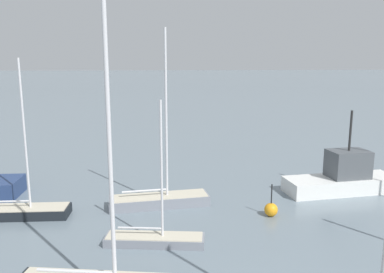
{
  "coord_description": "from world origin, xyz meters",
  "views": [
    {
      "loc": [
        -2.48,
        -8.68,
        7.62
      ],
      "look_at": [
        0.0,
        17.06,
        2.55
      ],
      "focal_mm": 36.52,
      "sensor_mm": 36.0,
      "label": 1
    }
  ],
  "objects_px": {
    "sailboat_1": "(24,210)",
    "fishing_boat_0": "(343,178)",
    "sailboat_7": "(160,198)",
    "channel_buoy_1": "(271,209)",
    "sailboat_0": "(155,238)"
  },
  "relations": [
    {
      "from": "sailboat_7",
      "to": "channel_buoy_1",
      "type": "distance_m",
      "value": 5.81
    },
    {
      "from": "fishing_boat_0",
      "to": "channel_buoy_1",
      "type": "bearing_deg",
      "value": -155.14
    },
    {
      "from": "sailboat_1",
      "to": "channel_buoy_1",
      "type": "distance_m",
      "value": 12.24
    },
    {
      "from": "sailboat_7",
      "to": "sailboat_1",
      "type": "bearing_deg",
      "value": -179.51
    },
    {
      "from": "sailboat_1",
      "to": "fishing_boat_0",
      "type": "height_order",
      "value": "sailboat_1"
    },
    {
      "from": "sailboat_1",
      "to": "sailboat_7",
      "type": "height_order",
      "value": "sailboat_7"
    },
    {
      "from": "sailboat_1",
      "to": "fishing_boat_0",
      "type": "distance_m",
      "value": 17.62
    },
    {
      "from": "sailboat_0",
      "to": "channel_buoy_1",
      "type": "height_order",
      "value": "sailboat_0"
    },
    {
      "from": "sailboat_7",
      "to": "channel_buoy_1",
      "type": "xyz_separation_m",
      "value": [
        5.49,
        -1.91,
        -0.1
      ]
    },
    {
      "from": "sailboat_0",
      "to": "channel_buoy_1",
      "type": "relative_size",
      "value": 3.69
    },
    {
      "from": "sailboat_1",
      "to": "channel_buoy_1",
      "type": "relative_size",
      "value": 4.67
    },
    {
      "from": "sailboat_0",
      "to": "sailboat_1",
      "type": "relative_size",
      "value": 0.79
    },
    {
      "from": "sailboat_0",
      "to": "sailboat_7",
      "type": "relative_size",
      "value": 0.66
    },
    {
      "from": "fishing_boat_0",
      "to": "sailboat_0",
      "type": "bearing_deg",
      "value": -158.97
    },
    {
      "from": "sailboat_0",
      "to": "fishing_boat_0",
      "type": "distance_m",
      "value": 12.44
    }
  ]
}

